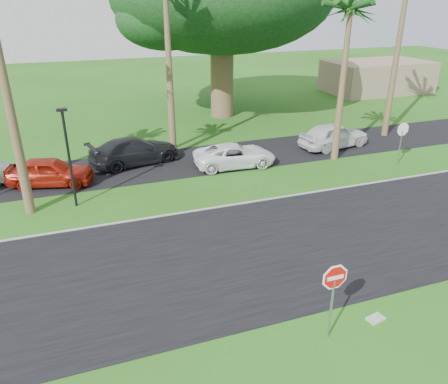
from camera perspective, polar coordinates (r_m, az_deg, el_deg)
name	(u,v)px	position (r m, az deg, el deg)	size (l,w,h in m)	color
ground	(268,282)	(15.50, 5.80, -11.62)	(120.00, 120.00, 0.00)	#254E13
road	(246,252)	(17.00, 2.95, -7.89)	(120.00, 8.00, 0.02)	black
parking_strip	(179,162)	(26.02, -5.84, 3.87)	(120.00, 5.00, 0.02)	black
curb	(214,208)	(20.30, -1.38, -2.08)	(120.00, 0.12, 0.06)	gray
stop_sign_near	(334,287)	(12.59, 14.13, -11.94)	(1.05, 0.07, 2.62)	gray
stop_sign_far	(402,135)	(27.08, 22.23, 6.93)	(1.05, 0.07, 2.62)	gray
palm_right_near	(350,13)	(25.79, 16.16, 21.56)	(5.00, 5.00, 9.50)	brown
streetlight_right	(68,152)	(20.76, -19.67, 4.91)	(0.45, 0.25, 4.64)	black
building_far	(377,77)	(48.17, 19.33, 14.04)	(10.00, 6.00, 3.00)	gray
car_red	(50,172)	(24.24, -21.77, 2.45)	(1.74, 4.31, 1.47)	#9A190C
car_dark	(135,151)	(26.00, -11.59, 5.24)	(2.14, 5.27, 1.53)	black
car_minivan	(235,156)	(25.11, 1.42, 4.78)	(2.16, 4.69, 1.30)	white
car_pickup	(334,135)	(29.17, 14.16, 7.18)	(1.90, 4.73, 1.61)	silver
utility_slab	(376,319)	(14.67, 19.20, -15.36)	(0.55, 0.35, 0.06)	#9D9D96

